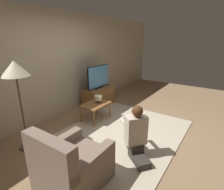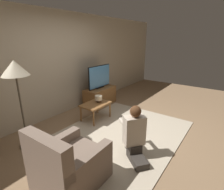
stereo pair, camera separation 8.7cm
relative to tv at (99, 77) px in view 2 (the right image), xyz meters
The scene contains 10 objects.
ground_plane 2.04m from the tv, 126.97° to the right, with size 10.00×10.00×0.00m, color #896B4C.
wall_back 1.28m from the tv, 158.01° to the left, with size 10.00×0.06×2.60m.
rug 2.04m from the tv, 126.97° to the right, with size 2.93×2.29×0.02m.
tv_stand 0.60m from the tv, 90.00° to the right, with size 1.01×0.49×0.52m.
tv is the anchor object (origin of this frame).
coffee_table 1.17m from the tv, 145.84° to the right, with size 0.71×0.49×0.43m.
floor_lamp 2.57m from the tv, behind, with size 0.45×0.45×1.61m.
armchair 3.16m from the tv, 147.92° to the right, with size 0.88×0.79×0.91m.
person_kneeling 2.65m from the tv, 127.70° to the right, with size 0.68×0.77×0.93m.
table_lamp 1.03m from the tv, 142.02° to the right, with size 0.18×0.18×0.17m.
Camera 2 is at (-2.75, -1.78, 1.96)m, focal length 28.00 mm.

